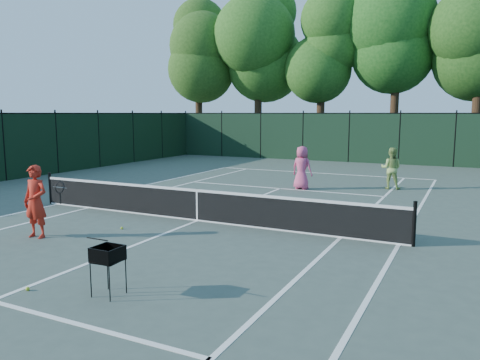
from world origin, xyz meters
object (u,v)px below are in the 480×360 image
at_px(player_green, 391,168).
at_px(ball_hopper, 108,254).
at_px(loose_ball_near_cart, 28,289).
at_px(player_pink, 302,168).
at_px(loose_ball_midcourt, 122,228).
at_px(coach, 36,202).

relative_size(player_green, ball_hopper, 1.97).
distance_m(player_green, loose_ball_near_cart, 14.71).
relative_size(player_pink, ball_hopper, 2.05).
xyz_separation_m(player_pink, ball_hopper, (0.72, -12.00, -0.16)).
bearing_deg(loose_ball_midcourt, loose_ball_near_cart, -70.92).
xyz_separation_m(coach, loose_ball_midcourt, (1.33, 1.54, -0.86)).
bearing_deg(player_pink, coach, 80.16).
xyz_separation_m(coach, loose_ball_near_cart, (2.75, -2.55, -0.86)).
relative_size(coach, loose_ball_near_cart, 26.31).
height_order(player_pink, player_green, player_pink).
height_order(player_green, ball_hopper, player_green).
bearing_deg(ball_hopper, player_green, 74.83).
bearing_deg(coach, loose_ball_midcourt, 43.63).
bearing_deg(player_green, loose_ball_near_cart, 72.92).
bearing_deg(ball_hopper, loose_ball_near_cart, -166.36).
bearing_deg(player_pink, loose_ball_midcourt, 85.16).
bearing_deg(loose_ball_near_cart, loose_ball_midcourt, 109.08).
bearing_deg(loose_ball_near_cart, player_pink, 86.88).
xyz_separation_m(player_pink, player_green, (3.19, 1.70, -0.03)).
bearing_deg(player_green, loose_ball_midcourt, 60.50).
distance_m(player_pink, loose_ball_near_cart, 12.52).
relative_size(player_green, loose_ball_near_cart, 24.53).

